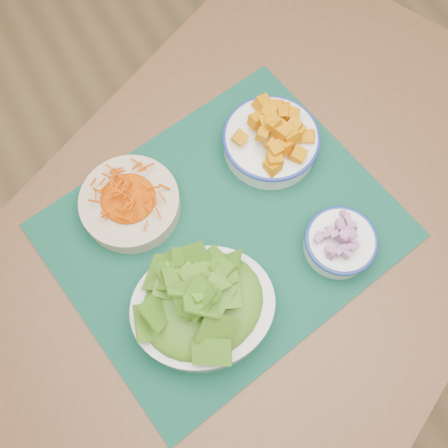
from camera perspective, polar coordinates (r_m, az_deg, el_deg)
name	(u,v)px	position (r m, az deg, el deg)	size (l,w,h in m)	color
ground	(305,247)	(1.72, 9.20, -2.65)	(4.00, 4.00, 0.00)	#A17D4E
table	(258,241)	(1.02, 3.96, -1.92)	(1.45, 1.24, 0.75)	brown
placemat	(224,230)	(0.92, 0.00, -0.71)	(0.59, 0.48, 0.00)	#082F24
carrot_bowl	(129,201)	(0.92, -10.76, 2.58)	(0.20, 0.20, 0.07)	beige
squash_bowl	(272,137)	(0.95, 5.46, 9.92)	(0.23, 0.23, 0.10)	white
lettuce_bowl	(203,305)	(0.82, -2.47, -9.22)	(0.29, 0.26, 0.12)	silver
onion_bowl	(341,242)	(0.90, 13.17, -1.97)	(0.14, 0.14, 0.06)	white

